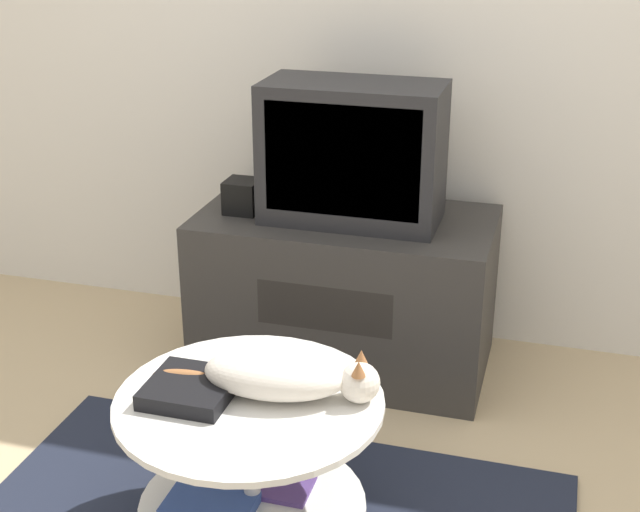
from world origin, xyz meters
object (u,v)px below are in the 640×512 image
(dvd_box, at_px, (191,389))
(cat, at_px, (283,375))
(tv, at_px, (353,153))
(speaker, at_px, (243,196))

(dvd_box, height_order, cat, cat)
(tv, distance_m, speaker, 0.43)
(cat, bearing_deg, dvd_box, -169.42)
(dvd_box, bearing_deg, speaker, 103.31)
(tv, relative_size, speaker, 5.14)
(tv, bearing_deg, cat, -85.69)
(speaker, height_order, cat, speaker)
(tv, xyz_separation_m, dvd_box, (-0.15, -1.05, -0.33))
(speaker, bearing_deg, dvd_box, -76.69)
(dvd_box, relative_size, cat, 0.36)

